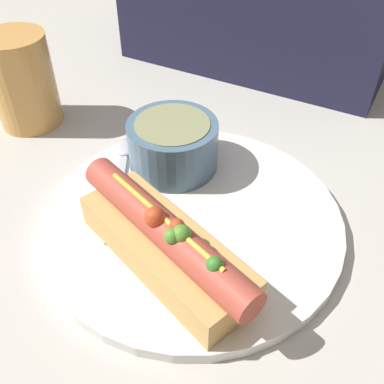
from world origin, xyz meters
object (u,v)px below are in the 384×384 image
at_px(hot_dog, 165,242).
at_px(spoon, 122,164).
at_px(drinking_glass, 22,81).
at_px(soup_bowl, 173,143).

xyz_separation_m(hot_dog, spoon, (-0.11, 0.09, -0.02)).
bearing_deg(spoon, hot_dog, -157.87).
bearing_deg(drinking_glass, soup_bowl, -1.71).
distance_m(hot_dog, spoon, 0.15).
height_order(hot_dog, spoon, hot_dog).
relative_size(soup_bowl, drinking_glass, 0.84).
relative_size(spoon, drinking_glass, 1.30).
height_order(spoon, drinking_glass, drinking_glass).
xyz_separation_m(soup_bowl, spoon, (-0.05, -0.03, -0.03)).
height_order(soup_bowl, drinking_glass, drinking_glass).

